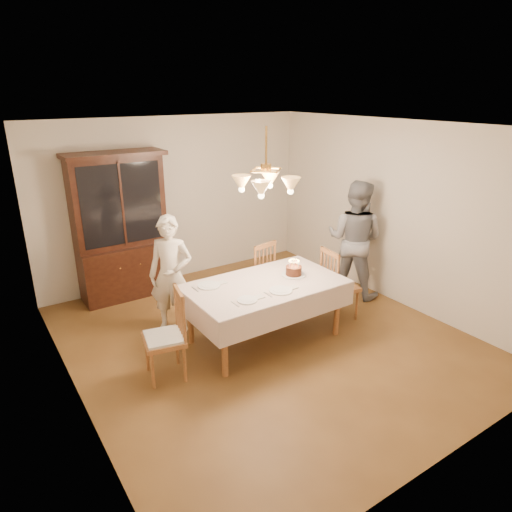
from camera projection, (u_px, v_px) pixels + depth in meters
ground at (265, 338)px, 5.79m from camera, size 5.00×5.00×0.00m
room_shell at (266, 218)px, 5.24m from camera, size 5.00×5.00×5.00m
dining_table at (265, 289)px, 5.55m from camera, size 1.90×1.10×0.76m
china_hutch at (121, 229)px, 6.67m from camera, size 1.38×0.54×2.16m
chair_far_side at (256, 278)px, 6.50m from camera, size 0.51×0.49×1.00m
chair_left_end at (165, 339)px, 4.88m from camera, size 0.50×0.52×1.00m
chair_right_end at (339, 287)px, 6.18m from camera, size 0.47×0.49×1.00m
elderly_woman at (171, 275)px, 5.72m from camera, size 0.67×0.65×1.54m
adult_in_grey at (355, 239)px, 6.76m from camera, size 0.98×1.06×1.76m
birthday_cake at (294, 271)px, 5.74m from camera, size 0.30×0.30×0.21m
place_setting_near_left at (248, 300)px, 5.08m from camera, size 0.38×0.23×0.02m
place_setting_near_right at (282, 290)px, 5.32m from camera, size 0.42×0.27×0.02m
place_setting_far_left at (210, 285)px, 5.45m from camera, size 0.42×0.27×0.02m
chandelier at (266, 184)px, 5.11m from camera, size 0.62×0.62×0.73m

